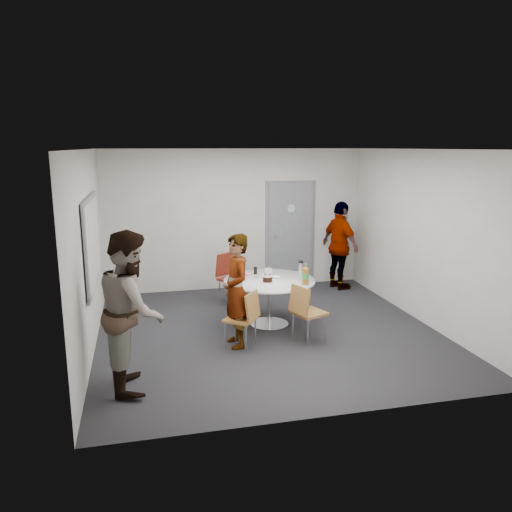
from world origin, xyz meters
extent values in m
plane|color=black|center=(0.00, 0.00, 0.00)|extent=(5.00, 5.00, 0.00)
plane|color=silver|center=(0.00, 0.00, 2.70)|extent=(5.00, 5.00, 0.00)
plane|color=#B8B5AF|center=(0.00, 2.50, 1.35)|extent=(5.00, 0.00, 5.00)
plane|color=#B8B5AF|center=(-2.50, 0.00, 1.35)|extent=(0.00, 5.00, 5.00)
plane|color=#B8B5AF|center=(2.50, 0.00, 1.35)|extent=(0.00, 5.00, 5.00)
plane|color=#B8B5AF|center=(0.00, -2.50, 1.35)|extent=(5.00, 0.00, 5.00)
cube|color=slate|center=(1.10, 2.47, 1.02)|extent=(0.90, 0.05, 2.05)
cube|color=slate|center=(1.10, 2.50, 1.02)|extent=(1.02, 0.04, 2.12)
cylinder|color=#B2BFC6|center=(1.10, 2.44, 1.55)|extent=(0.16, 0.01, 0.16)
cylinder|color=silver|center=(0.78, 2.41, 1.02)|extent=(0.04, 0.14, 0.04)
cube|color=slate|center=(-2.46, 0.20, 1.45)|extent=(0.03, 1.90, 1.25)
cube|color=white|center=(-2.44, 0.20, 1.45)|extent=(0.01, 1.78, 1.13)
cylinder|color=silver|center=(0.09, 0.28, 0.72)|extent=(1.40, 1.40, 0.03)
cylinder|color=silver|center=(0.09, 0.28, 0.36)|extent=(0.09, 0.09, 0.68)
cylinder|color=silver|center=(0.09, 0.28, 0.01)|extent=(0.60, 0.60, 0.02)
cylinder|color=silver|center=(0.03, 0.15, 0.74)|extent=(0.19, 0.19, 0.01)
cylinder|color=black|center=(0.03, 0.15, 0.78)|extent=(0.14, 0.14, 0.08)
cylinder|color=white|center=(0.03, 0.15, 0.83)|extent=(0.15, 0.15, 0.02)
cylinder|color=#8A5F1E|center=(0.55, -0.10, 0.85)|extent=(0.10, 0.10, 0.24)
cylinder|color=#36893E|center=(0.55, -0.10, 0.86)|extent=(0.11, 0.11, 0.09)
cone|color=#8A5F1E|center=(0.55, -0.10, 0.99)|extent=(0.10, 0.10, 0.05)
cylinder|color=#418E40|center=(0.55, -0.10, 1.03)|extent=(0.04, 0.04, 0.02)
imported|color=white|center=(0.16, 0.58, 0.78)|extent=(0.18, 0.18, 0.10)
cylinder|color=black|center=(-0.04, 0.67, 0.80)|extent=(0.05, 0.05, 0.13)
cylinder|color=silver|center=(0.66, 0.45, 0.83)|extent=(0.07, 0.07, 0.20)
cylinder|color=black|center=(0.66, 0.45, 0.94)|extent=(0.08, 0.08, 0.03)
cube|color=#F1787C|center=(-0.16, 0.62, 0.74)|extent=(0.14, 0.13, 0.02)
ellipsoid|color=white|center=(0.22, 0.35, 0.75)|extent=(0.17, 0.17, 0.03)
cube|color=brown|center=(-0.53, -0.50, 0.41)|extent=(0.54, 0.54, 0.03)
cube|color=brown|center=(-0.38, -0.61, 0.63)|extent=(0.29, 0.34, 0.37)
cylinder|color=silver|center=(-0.56, -0.28, 0.21)|extent=(0.02, 0.02, 0.41)
cylinder|color=silver|center=(-0.74, -0.54, 0.21)|extent=(0.02, 0.02, 0.41)
cylinder|color=silver|center=(-0.31, -0.47, 0.21)|extent=(0.02, 0.02, 0.41)
cylinder|color=silver|center=(-0.49, -0.72, 0.21)|extent=(0.02, 0.02, 0.41)
cube|color=brown|center=(0.47, -0.52, 0.43)|extent=(0.52, 0.52, 0.03)
cube|color=brown|center=(0.29, -0.59, 0.65)|extent=(0.22, 0.39, 0.39)
cylinder|color=silver|center=(0.68, -0.61, 0.22)|extent=(0.02, 0.02, 0.43)
cylinder|color=silver|center=(0.56, -0.31, 0.22)|extent=(0.02, 0.02, 0.43)
cylinder|color=silver|center=(0.38, -0.73, 0.22)|extent=(0.02, 0.02, 0.43)
cylinder|color=silver|center=(0.26, -0.43, 0.22)|extent=(0.02, 0.02, 0.43)
cube|color=maroon|center=(-0.26, 1.40, 0.47)|extent=(0.61, 0.61, 0.04)
cube|color=maroon|center=(-0.37, 1.57, 0.70)|extent=(0.39, 0.31, 0.42)
cylinder|color=silver|center=(-0.30, 1.16, 0.23)|extent=(0.02, 0.02, 0.47)
cylinder|color=silver|center=(-0.01, 1.36, 0.23)|extent=(0.02, 0.02, 0.47)
cylinder|color=silver|center=(-0.50, 1.45, 0.23)|extent=(0.02, 0.02, 0.47)
cylinder|color=silver|center=(-0.21, 1.65, 0.23)|extent=(0.02, 0.02, 0.47)
imported|color=#A5C6EA|center=(-0.56, -0.42, 0.79)|extent=(0.45, 0.62, 1.59)
imported|color=white|center=(-1.95, -1.32, 0.92)|extent=(0.72, 0.91, 1.84)
imported|color=black|center=(1.95, 1.95, 0.86)|extent=(0.67, 1.08, 1.71)
camera|label=1|loc=(-1.81, -6.89, 2.74)|focal=35.00mm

